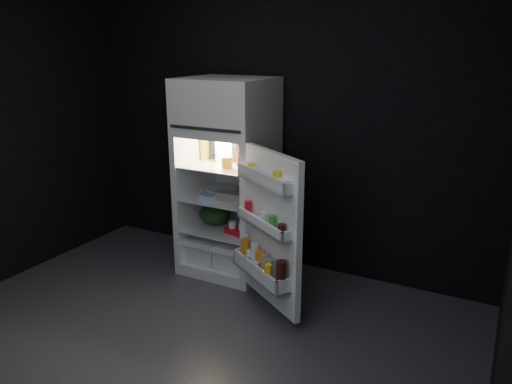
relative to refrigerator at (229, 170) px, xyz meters
The scene contains 17 objects.
floor 1.66m from the refrigerator, 75.83° to the right, with size 4.00×3.40×0.00m, color #46464A.
wall_back 0.64m from the refrigerator, 48.68° to the left, with size 4.00×0.00×2.70m, color black.
refrigerator is the anchor object (origin of this frame).
fridge_door 0.95m from the refrigerator, 39.91° to the right, with size 0.71×0.55×1.22m.
milk_jug 0.20m from the refrigerator, 140.33° to the left, with size 0.15×0.15×0.24m, color white.
mayo_jar 0.21m from the refrigerator, 21.19° to the left, with size 0.11×0.11×0.14m, color #1C3397.
jam_jar 0.21m from the refrigerator, 12.63° to the right, with size 0.11×0.11×0.13m, color black.
amber_bottle 0.33m from the refrigerator, behind, with size 0.09×0.09×0.22m, color gold.
small_carton 0.24m from the refrigerator, 62.12° to the right, with size 0.09×0.06×0.10m, color orange.
egg_carton 0.26m from the refrigerator, 51.66° to the right, with size 0.31×0.12×0.07m, color gray.
pie 0.23m from the refrigerator, behind, with size 0.32×0.32×0.04m, color #A58157.
flat_package 0.32m from the refrigerator, 114.17° to the right, with size 0.16×0.08×0.04m, color #95BAE6.
wrapped_pkg 0.33m from the refrigerator, 32.42° to the left, with size 0.11×0.09×0.05m, color #F2DEC6.
produce_bag 0.45m from the refrigerator, 162.38° to the right, with size 0.30×0.26×0.20m, color #193815.
yogurt_tray 0.56m from the refrigerator, 40.62° to the right, with size 0.24×0.13×0.05m, color red.
small_can_red 0.51m from the refrigerator, 39.29° to the left, with size 0.07×0.07×0.09m, color red.
small_can_silver 0.55m from the refrigerator, 27.44° to the left, with size 0.07×0.07×0.09m, color silver.
Camera 1 is at (1.94, -2.43, 2.08)m, focal length 35.00 mm.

